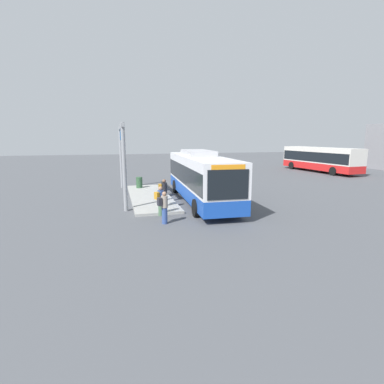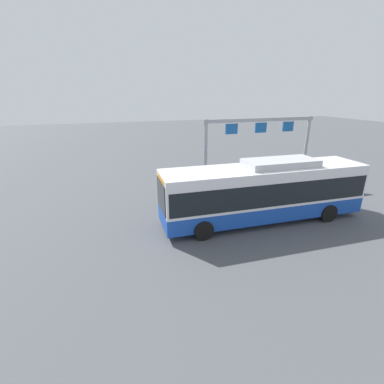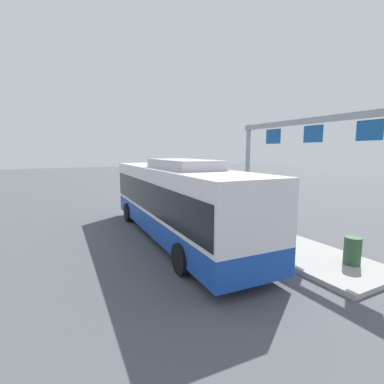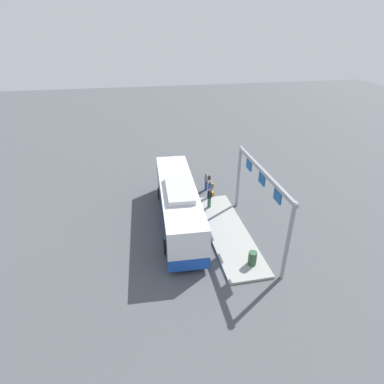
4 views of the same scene
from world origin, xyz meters
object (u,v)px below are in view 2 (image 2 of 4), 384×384
object	(u,v)px
bus_main	(264,190)
person_boarding	(167,195)
person_waiting_mid	(219,190)
person_waiting_near	(191,193)
trash_bin	(300,181)

from	to	relation	value
bus_main	person_boarding	xyz separation A→B (m)	(4.70, -3.31, -0.92)
person_waiting_mid	person_waiting_near	bearing A→B (deg)	-101.01
person_waiting_near	trash_bin	size ratio (longest dim) A/B	1.86
bus_main	person_waiting_near	distance (m)	4.60
person_waiting_mid	person_boarding	bearing A→B (deg)	-94.30
bus_main	person_waiting_near	world-z (taller)	bus_main
bus_main	person_waiting_mid	bearing A→B (deg)	-59.82
person_waiting_near	trash_bin	distance (m)	8.76
person_waiting_mid	trash_bin	size ratio (longest dim) A/B	1.86
person_waiting_near	person_waiting_mid	world-z (taller)	person_waiting_mid
trash_bin	person_boarding	bearing A→B (deg)	2.20
person_waiting_near	person_waiting_mid	distance (m)	1.74
person_boarding	bus_main	bearing A→B (deg)	40.22
person_waiting_near	trash_bin	world-z (taller)	person_waiting_near
bus_main	trash_bin	distance (m)	6.84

